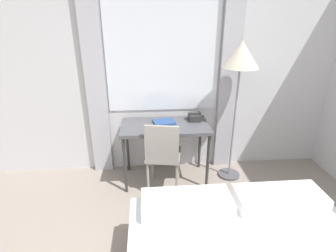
{
  "coord_description": "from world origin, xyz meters",
  "views": [
    {
      "loc": [
        -0.09,
        -0.68,
        1.98
      ],
      "look_at": [
        0.12,
        1.86,
        0.92
      ],
      "focal_mm": 28.0,
      "sensor_mm": 36.0,
      "label": 1
    }
  ],
  "objects_px": {
    "telephone": "(194,117)",
    "book": "(164,122)",
    "desk": "(165,130)",
    "desk_chair": "(163,152)",
    "standing_lamp": "(241,61)"
  },
  "relations": [
    {
      "from": "book",
      "to": "desk",
      "type": "bearing_deg",
      "value": -80.2
    },
    {
      "from": "standing_lamp",
      "to": "book",
      "type": "relative_size",
      "value": 6.0
    },
    {
      "from": "desk_chair",
      "to": "telephone",
      "type": "height_order",
      "value": "desk_chair"
    },
    {
      "from": "desk_chair",
      "to": "standing_lamp",
      "type": "bearing_deg",
      "value": 25.33
    },
    {
      "from": "desk_chair",
      "to": "telephone",
      "type": "relative_size",
      "value": 4.9
    },
    {
      "from": "telephone",
      "to": "book",
      "type": "bearing_deg",
      "value": -169.89
    },
    {
      "from": "desk",
      "to": "telephone",
      "type": "height_order",
      "value": "telephone"
    },
    {
      "from": "book",
      "to": "desk_chair",
      "type": "bearing_deg",
      "value": -96.25
    },
    {
      "from": "desk",
      "to": "standing_lamp",
      "type": "distance_m",
      "value": 1.19
    },
    {
      "from": "desk_chair",
      "to": "desk",
      "type": "bearing_deg",
      "value": 90.14
    },
    {
      "from": "desk",
      "to": "book",
      "type": "relative_size",
      "value": 3.68
    },
    {
      "from": "desk",
      "to": "desk_chair",
      "type": "height_order",
      "value": "desk_chair"
    },
    {
      "from": "desk_chair",
      "to": "standing_lamp",
      "type": "xyz_separation_m",
      "value": [
        0.9,
        0.24,
        1.0
      ]
    },
    {
      "from": "desk",
      "to": "desk_chair",
      "type": "relative_size",
      "value": 1.18
    },
    {
      "from": "desk_chair",
      "to": "telephone",
      "type": "bearing_deg",
      "value": 51.74
    }
  ]
}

